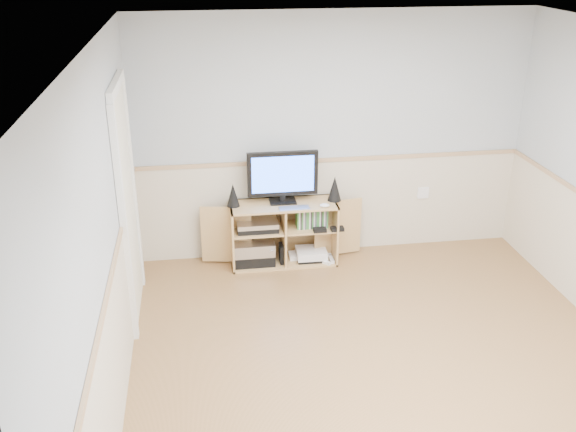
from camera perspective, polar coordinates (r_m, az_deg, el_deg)
The scene contains 11 objects.
room at distance 4.61m, azimuth 8.83°, elevation -0.98°, with size 4.04×4.54×2.54m.
media_cabinet at distance 6.61m, azimuth -0.47°, elevation -1.31°, with size 1.67×0.40×0.65m.
monitor at distance 6.38m, azimuth -0.48°, elevation 3.65°, with size 0.71×0.18×0.53m.
speaker_left at distance 6.37m, azimuth -4.91°, elevation 1.87°, with size 0.13×0.13×0.24m, color black.
speaker_right at distance 6.50m, azimuth 4.16°, elevation 2.45°, with size 0.14×0.14×0.26m, color black.
keyboard at distance 6.32m, azimuth 0.57°, elevation 0.70°, with size 0.30×0.12×0.01m, color silver.
mouse at distance 6.37m, azimuth 3.29°, elevation 0.95°, with size 0.10×0.06×0.04m, color white.
av_components at distance 6.58m, azimuth -2.91°, elevation -2.55°, with size 0.51×0.31×0.47m.
game_consoles at distance 6.71m, azimuth 1.96°, elevation -3.41°, with size 0.45×0.30×0.11m.
game_cases at distance 6.53m, azimuth 2.12°, elevation -0.18°, with size 0.32×0.14×0.19m, color #3F8C3F.
wall_outlet at distance 7.01m, azimuth 11.91°, elevation 2.03°, with size 0.12×0.03×0.12m, color white.
Camera 1 is at (-1.37, -3.87, 3.10)m, focal length 40.00 mm.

